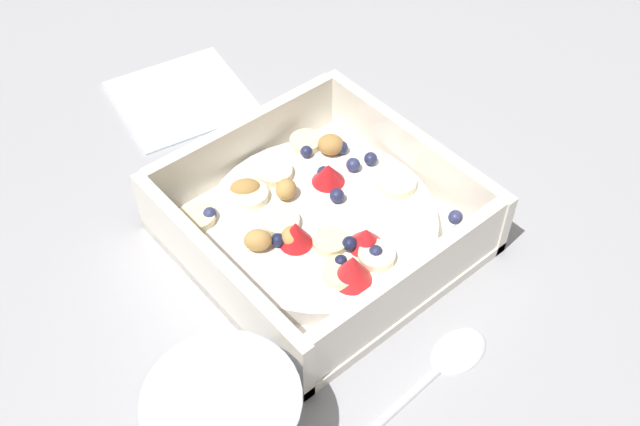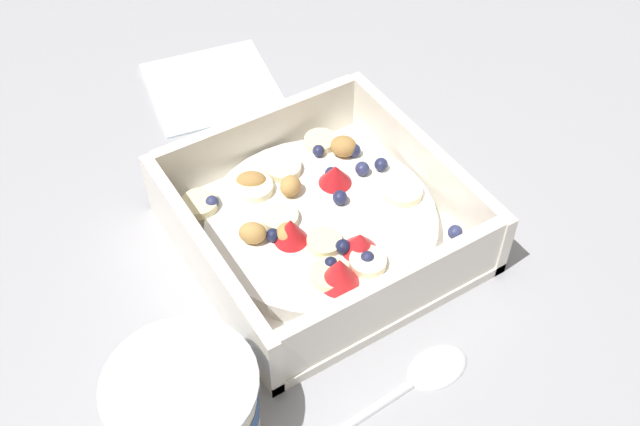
{
  "view_description": "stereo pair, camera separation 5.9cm",
  "coord_description": "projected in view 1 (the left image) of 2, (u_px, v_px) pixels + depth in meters",
  "views": [
    {
      "loc": [
        -0.3,
        0.25,
        0.47
      ],
      "look_at": [
        0.0,
        -0.01,
        0.03
      ],
      "focal_mm": 42.5,
      "sensor_mm": 36.0,
      "label": 1
    },
    {
      "loc": [
        -0.34,
        0.2,
        0.47
      ],
      "look_at": [
        0.0,
        -0.01,
        0.03
      ],
      "focal_mm": 42.5,
      "sensor_mm": 36.0,
      "label": 2
    }
  ],
  "objects": [
    {
      "name": "ground_plane",
      "position": [
        309.0,
        247.0,
        0.61
      ],
      "size": [
        2.4,
        2.4,
        0.0
      ],
      "primitive_type": "plane",
      "color": "#9E9EA3"
    },
    {
      "name": "spoon",
      "position": [
        435.0,
        370.0,
        0.53
      ],
      "size": [
        0.03,
        0.17,
        0.01
      ],
      "color": "silver",
      "rests_on": "ground"
    },
    {
      "name": "fruit_bowl",
      "position": [
        320.0,
        222.0,
        0.6
      ],
      "size": [
        0.21,
        0.21,
        0.06
      ],
      "color": "white",
      "rests_on": "ground"
    },
    {
      "name": "yogurt_cup",
      "position": [
        226.0,
        424.0,
        0.47
      ],
      "size": [
        0.1,
        0.1,
        0.07
      ],
      "color": "beige",
      "rests_on": "ground"
    },
    {
      "name": "folded_napkin",
      "position": [
        182.0,
        96.0,
        0.74
      ],
      "size": [
        0.14,
        0.14,
        0.01
      ],
      "primitive_type": "cube",
      "rotation": [
        0.0,
        0.0,
        -0.18
      ],
      "color": "silver",
      "rests_on": "ground"
    }
  ]
}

